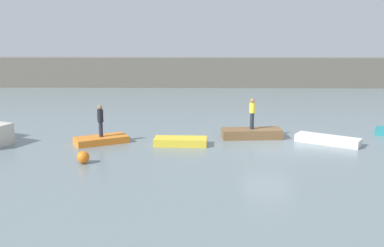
% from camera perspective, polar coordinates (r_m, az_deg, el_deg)
% --- Properties ---
extents(ground_plane, '(120.00, 120.00, 0.00)m').
position_cam_1_polar(ground_plane, '(25.91, 8.97, -2.59)').
color(ground_plane, slate).
extents(embankment_wall, '(80.00, 1.20, 2.91)m').
position_cam_1_polar(embankment_wall, '(47.75, 5.29, 6.00)').
color(embankment_wall, '#666056').
rests_on(embankment_wall, ground_plane).
extents(rowboat_orange, '(3.04, 2.40, 0.37)m').
position_cam_1_polar(rowboat_orange, '(26.51, -10.64, -1.91)').
color(rowboat_orange, orange).
rests_on(rowboat_orange, ground_plane).
extents(rowboat_yellow, '(2.83, 1.28, 0.39)m').
position_cam_1_polar(rowboat_yellow, '(25.69, -1.35, -2.12)').
color(rowboat_yellow, gold).
rests_on(rowboat_yellow, ground_plane).
extents(rowboat_brown, '(3.41, 1.45, 0.52)m').
position_cam_1_polar(rowboat_brown, '(27.40, 7.03, -1.17)').
color(rowboat_brown, brown).
rests_on(rowboat_brown, ground_plane).
extents(rowboat_white, '(3.41, 2.58, 0.40)m').
position_cam_1_polar(rowboat_white, '(26.99, 15.71, -1.87)').
color(rowboat_white, white).
rests_on(rowboat_white, ground_plane).
extents(person_dark_shirt, '(0.32, 0.32, 1.72)m').
position_cam_1_polar(person_dark_shirt, '(26.26, -10.74, 0.51)').
color(person_dark_shirt, '#232838').
rests_on(person_dark_shirt, rowboat_orange).
extents(person_yellow_shirt, '(0.32, 0.32, 1.74)m').
position_cam_1_polar(person_yellow_shirt, '(27.14, 7.10, 1.39)').
color(person_yellow_shirt, '#232838').
rests_on(person_yellow_shirt, rowboat_brown).
extents(mooring_buoy, '(0.58, 0.58, 0.58)m').
position_cam_1_polar(mooring_buoy, '(22.97, -12.69, -3.90)').
color(mooring_buoy, orange).
rests_on(mooring_buoy, ground_plane).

